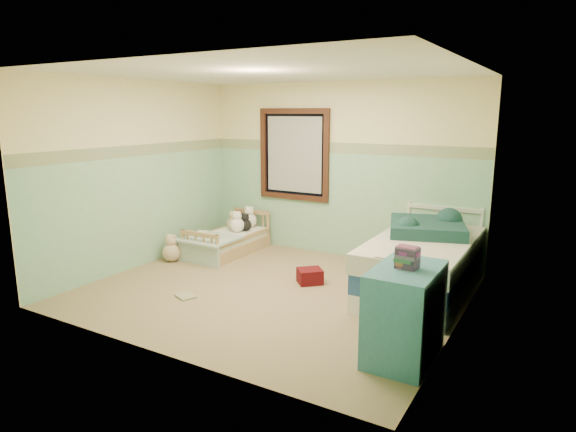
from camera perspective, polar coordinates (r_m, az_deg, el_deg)
The scene contains 29 objects.
floor at distance 5.91m, azimuth -1.92°, elevation -8.73°, with size 4.20×3.60×0.02m, color #917F5B.
ceiling at distance 5.55m, azimuth -2.11°, elevation 16.40°, with size 4.20×3.60×0.02m, color silver.
wall_back at distance 7.17m, azimuth 5.72°, elevation 5.26°, with size 4.20×0.04×2.50m, color beige.
wall_front at distance 4.21m, azimuth -15.19°, elevation 0.16°, with size 4.20×0.04×2.50m, color beige.
wall_left at distance 6.94m, azimuth -16.90°, elevation 4.58°, with size 0.04×3.60×2.50m, color beige.
wall_right at distance 4.83m, azimuth 19.60°, elevation 1.36°, with size 0.04×3.60×2.50m, color beige.
wainscot_mint at distance 7.23m, azimuth 5.59°, elevation 1.31°, with size 4.20×0.01×1.50m, color #79B389.
border_strip at distance 7.12m, azimuth 5.72°, elevation 7.85°, with size 4.20×0.01×0.15m, color #486748.
window_frame at distance 7.43m, azimuth 0.67°, elevation 7.10°, with size 1.16×0.06×1.36m, color #341A0F.
window_blinds at distance 7.44m, azimuth 0.71°, elevation 7.11°, with size 0.92×0.01×1.12m, color beige.
toddler_bed_frame at distance 7.48m, azimuth -6.94°, elevation -3.57°, with size 0.67×1.34×0.17m, color #987047.
toddler_mattress at distance 7.45m, azimuth -6.97°, elevation -2.49°, with size 0.61×1.28×0.12m, color white.
patchwork_quilt at distance 7.11m, azimuth -9.02°, elevation -2.61°, with size 0.73×0.67×0.03m, color #79B2DA.
plush_bed_brown at distance 7.89m, azimuth -5.68°, elevation -0.52°, with size 0.18×0.18×0.18m, color brown.
plush_bed_white at distance 7.77m, azimuth -4.49°, elevation -0.50°, with size 0.23×0.23×0.23m, color white.
plush_bed_tan at distance 7.69m, azimuth -6.34°, elevation -0.82°, with size 0.19×0.19×0.19m, color beige.
plush_bed_dark at distance 7.56m, azimuth -4.94°, elevation -1.05°, with size 0.18×0.18×0.18m, color black.
plush_floor_cream at distance 7.46m, azimuth -9.84°, elevation -3.43°, with size 0.24×0.24×0.24m, color #FDEFCF.
plush_floor_tan at distance 7.18m, azimuth -13.28°, elevation -4.09°, with size 0.26×0.26×0.26m, color beige.
twin_bed_frame at distance 6.00m, azimuth 15.13°, elevation -7.64°, with size 1.00×1.99×0.22m, color white.
twin_boxspring at distance 5.93m, azimuth 15.24°, elevation -5.64°, with size 1.00×1.99×0.22m, color navy.
twin_mattress at distance 5.87m, azimuth 15.36°, elevation -3.59°, with size 1.04×2.03×0.22m, color beige.
teal_blanket at distance 6.12m, azimuth 15.74°, elevation -1.24°, with size 0.85×0.90×0.14m, color #0E2E2D.
dresser at distance 4.38m, azimuth 13.34°, elevation -10.90°, with size 0.51×0.81×0.81m, color teal.
book_stack at distance 4.21m, azimuth 13.64°, elevation -4.74°, with size 0.18×0.14×0.18m, color #523033.
red_pillow at distance 6.14m, azimuth 2.54°, elevation -6.95°, with size 0.29×0.25×0.18m, color maroon.
floor_book at distance 5.84m, azimuth -11.76°, elevation -9.05°, with size 0.23×0.18×0.02m, color gold.
extra_plush_0 at distance 7.49m, azimuth -5.90°, elevation -1.04°, with size 0.22×0.22×0.22m, color white.
extra_plush_1 at distance 7.77m, azimuth -5.85°, elevation -0.79°, with size 0.16×0.16×0.16m, color white.
Camera 1 is at (2.95, -4.68, 2.08)m, focal length 30.77 mm.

